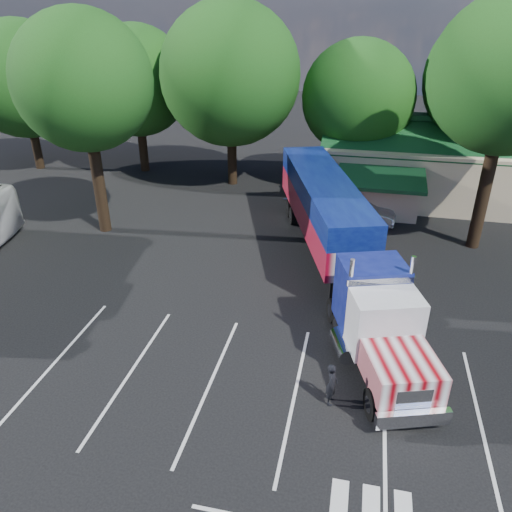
% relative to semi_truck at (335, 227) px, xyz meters
% --- Properties ---
extents(ground, '(120.00, 120.00, 0.00)m').
position_rel_semi_truck_xyz_m(ground, '(-3.72, -3.87, -2.46)').
color(ground, black).
rests_on(ground, ground).
extents(event_hall, '(24.20, 14.12, 5.55)m').
position_rel_semi_truck_xyz_m(event_hall, '(10.02, 13.94, -0.25)').
color(event_hall, '#C0AB8F').
rests_on(event_hall, ground).
extents(tree_row_a, '(9.00, 9.00, 11.68)m').
position_rel_semi_truck_xyz_m(tree_row_a, '(-25.72, 12.63, 4.70)').
color(tree_row_a, black).
rests_on(tree_row_a, ground).
extents(tree_row_b, '(8.40, 8.40, 11.35)m').
position_rel_semi_truck_xyz_m(tree_row_b, '(-16.72, 13.93, 4.67)').
color(tree_row_b, black).
rests_on(tree_row_b, ground).
extents(tree_row_c, '(10.00, 10.00, 13.05)m').
position_rel_semi_truck_xyz_m(tree_row_c, '(-8.72, 12.33, 5.57)').
color(tree_row_c, black).
rests_on(tree_row_c, ground).
extents(tree_row_d, '(8.00, 8.00, 10.60)m').
position_rel_semi_truck_xyz_m(tree_row_d, '(0.28, 13.63, 4.12)').
color(tree_row_d, black).
rests_on(tree_row_d, ground).
extents(tree_row_e, '(9.60, 9.60, 12.90)m').
position_rel_semi_truck_xyz_m(tree_row_e, '(9.28, 14.13, 5.62)').
color(tree_row_e, black).
rests_on(tree_row_e, ground).
extents(tree_near_left, '(7.60, 7.60, 12.65)m').
position_rel_semi_truck_xyz_m(tree_near_left, '(-14.22, 2.13, 6.35)').
color(tree_near_left, black).
rests_on(tree_near_left, ground).
extents(tree_near_right, '(8.00, 8.00, 13.50)m').
position_rel_semi_truck_xyz_m(tree_near_right, '(7.78, 4.63, 7.00)').
color(tree_near_right, black).
rests_on(tree_near_right, ground).
extents(semi_truck, '(8.88, 20.55, 4.36)m').
position_rel_semi_truck_xyz_m(semi_truck, '(0.00, 0.00, 0.00)').
color(semi_truck, black).
rests_on(semi_truck, ground).
extents(woman, '(0.44, 0.63, 1.67)m').
position_rel_semi_truck_xyz_m(woman, '(0.78, -9.87, -1.63)').
color(woman, black).
rests_on(woman, ground).
extents(bicycle, '(1.24, 2.05, 1.02)m').
position_rel_semi_truck_xyz_m(bicycle, '(1.78, 4.13, -1.96)').
color(bicycle, black).
rests_on(bicycle, ground).
extents(silver_sedan, '(4.38, 1.89, 1.40)m').
position_rel_semi_truck_xyz_m(silver_sedan, '(1.28, 6.63, -1.76)').
color(silver_sedan, '#B0B1B8').
rests_on(silver_sedan, ground).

